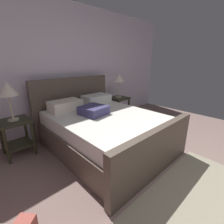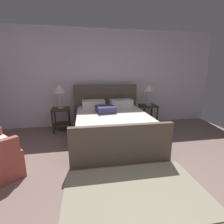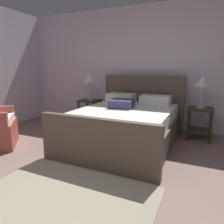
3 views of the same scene
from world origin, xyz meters
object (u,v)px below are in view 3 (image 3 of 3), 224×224
at_px(bed, 126,124).
at_px(table_lamp_left, 89,78).
at_px(table_lamp_right, 203,82).
at_px(nightstand_right, 200,118).
at_px(nightstand_left, 90,108).

relative_size(bed, table_lamp_left, 3.56).
bearing_deg(table_lamp_left, table_lamp_right, -0.61).
distance_m(nightstand_right, table_lamp_right, 0.66).
bearing_deg(table_lamp_right, table_lamp_left, 179.39).
bearing_deg(bed, table_lamp_left, 146.78).
xyz_separation_m(nightstand_right, table_lamp_right, (0.00, 0.00, 0.66)).
relative_size(bed, nightstand_left, 3.58).
height_order(table_lamp_right, table_lamp_left, table_lamp_left).
height_order(bed, nightstand_right, bed).
distance_m(nightstand_right, nightstand_left, 2.35).
xyz_separation_m(bed, nightstand_right, (1.17, 0.74, 0.06)).
bearing_deg(nightstand_left, table_lamp_right, -0.61).
bearing_deg(nightstand_right, table_lamp_right, 90.00).
relative_size(bed, nightstand_right, 3.58).
bearing_deg(bed, nightstand_left, 146.78).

